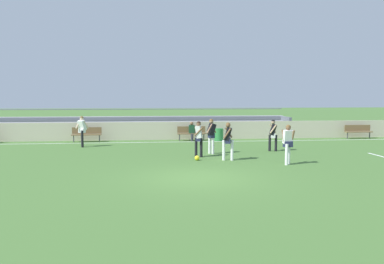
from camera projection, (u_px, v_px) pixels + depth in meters
name	position (u px, v px, depth m)	size (l,w,h in m)	color
ground_plane	(198.00, 178.00, 13.95)	(160.00, 160.00, 0.00)	#477033
field_line_sideline	(176.00, 142.00, 24.78)	(44.00, 0.12, 0.01)	white
sideline_wall	(174.00, 131.00, 26.10)	(48.00, 0.16, 1.16)	beige
bleacher_stand	(115.00, 126.00, 27.69)	(24.53, 2.32, 1.92)	#B2B2B7
bench_near_wall_gap	(358.00, 130.00, 26.78)	(1.80, 0.40, 0.90)	brown
bench_far_right	(192.00, 132.00, 25.54)	(1.80, 0.40, 0.90)	brown
bench_centre_sideline	(87.00, 133.00, 24.81)	(1.80, 0.40, 0.90)	brown
trash_bin	(219.00, 135.00, 25.52)	(0.59, 0.59, 0.78)	#2D7F3D
spectator_seated	(192.00, 130.00, 25.41)	(0.36, 0.42, 1.21)	#2D2D38
player_dark_dropping_back	(228.00, 138.00, 17.64)	(0.50, 0.56, 1.68)	white
player_white_challenging	(199.00, 136.00, 18.64)	(0.46, 0.57, 1.67)	black
player_white_deep_cover	(288.00, 141.00, 16.57)	(0.44, 0.48, 1.66)	white
player_white_trailing_run	(82.00, 129.00, 22.30)	(0.71, 0.53, 1.72)	black
player_dark_on_ball	(211.00, 133.00, 19.65)	(0.58, 0.48, 1.72)	white
player_dark_wide_left	(273.00, 133.00, 20.60)	(0.47, 0.55, 1.63)	black
soccer_ball	(197.00, 158.00, 17.69)	(0.22, 0.22, 0.22)	yellow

